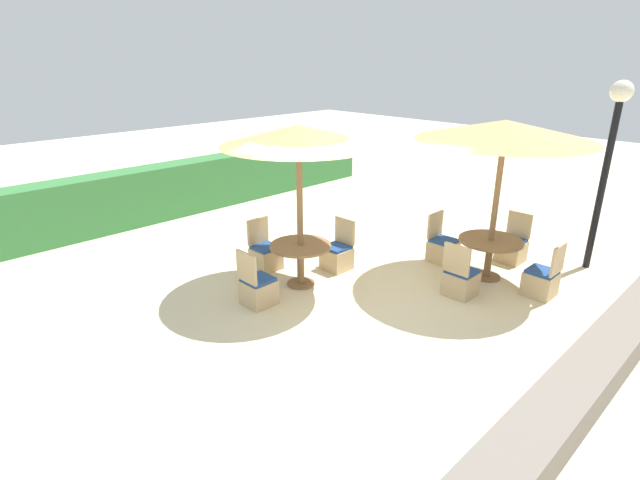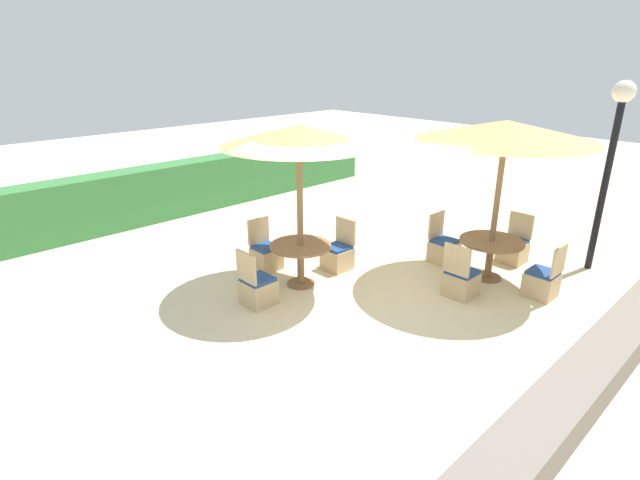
% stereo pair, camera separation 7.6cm
% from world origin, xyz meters
% --- Properties ---
extents(ground_plane, '(40.00, 40.00, 0.00)m').
position_xyz_m(ground_plane, '(0.00, 0.00, 0.00)').
color(ground_plane, beige).
extents(hedge_row, '(13.00, 0.70, 1.26)m').
position_xyz_m(hedge_row, '(0.00, 6.05, 0.63)').
color(hedge_row, '#387A3D').
rests_on(hedge_row, ground_plane).
extents(stone_border, '(10.00, 0.56, 0.43)m').
position_xyz_m(stone_border, '(0.00, -3.48, 0.21)').
color(stone_border, slate).
rests_on(stone_border, ground_plane).
extents(lamp_post, '(0.36, 0.36, 3.32)m').
position_xyz_m(lamp_post, '(4.21, -2.18, 2.35)').
color(lamp_post, black).
rests_on(lamp_post, ground_plane).
extents(parasol_front_right, '(2.85, 2.85, 2.74)m').
position_xyz_m(parasol_front_right, '(2.47, -1.10, 2.56)').
color(parasol_front_right, olive).
rests_on(parasol_front_right, ground_plane).
extents(round_table_front_right, '(1.09, 1.09, 0.71)m').
position_xyz_m(round_table_front_right, '(2.47, -1.10, 0.56)').
color(round_table_front_right, olive).
rests_on(round_table_front_right, ground_plane).
extents(patio_chair_front_right_east, '(0.46, 0.46, 0.93)m').
position_xyz_m(patio_chair_front_right_east, '(3.47, -1.06, 0.26)').
color(patio_chair_front_right_east, tan).
rests_on(patio_chair_front_right_east, ground_plane).
extents(patio_chair_front_right_west, '(0.46, 0.46, 0.93)m').
position_xyz_m(patio_chair_front_right_west, '(1.50, -1.13, 0.26)').
color(patio_chair_front_right_west, tan).
rests_on(patio_chair_front_right_west, ground_plane).
extents(patio_chair_front_right_south, '(0.46, 0.46, 0.93)m').
position_xyz_m(patio_chair_front_right_south, '(2.43, -2.06, 0.26)').
color(patio_chair_front_right_south, tan).
rests_on(patio_chair_front_right_south, ground_plane).
extents(patio_chair_front_right_north, '(0.46, 0.46, 0.93)m').
position_xyz_m(patio_chair_front_right_north, '(2.52, -0.14, 0.26)').
color(patio_chair_front_right_north, tan).
rests_on(patio_chair_front_right_north, ground_plane).
extents(parasol_center, '(2.47, 2.47, 2.70)m').
position_xyz_m(parasol_center, '(-0.07, 1.00, 2.53)').
color(parasol_center, olive).
rests_on(parasol_center, ground_plane).
extents(round_table_center, '(1.03, 1.03, 0.73)m').
position_xyz_m(round_table_center, '(-0.07, 1.00, 0.57)').
color(round_table_center, olive).
rests_on(round_table_center, ground_plane).
extents(patio_chair_center_north, '(0.46, 0.46, 0.93)m').
position_xyz_m(patio_chair_center_north, '(-0.08, 1.94, 0.26)').
color(patio_chair_center_north, tan).
rests_on(patio_chair_center_north, ground_plane).
extents(patio_chair_center_east, '(0.46, 0.46, 0.93)m').
position_xyz_m(patio_chair_center_east, '(0.86, 1.02, 0.26)').
color(patio_chair_center_east, tan).
rests_on(patio_chair_center_east, ground_plane).
extents(patio_chair_center_west, '(0.46, 0.46, 0.93)m').
position_xyz_m(patio_chair_center_west, '(-1.04, 0.94, 0.26)').
color(patio_chair_center_west, tan).
rests_on(patio_chair_center_west, ground_plane).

